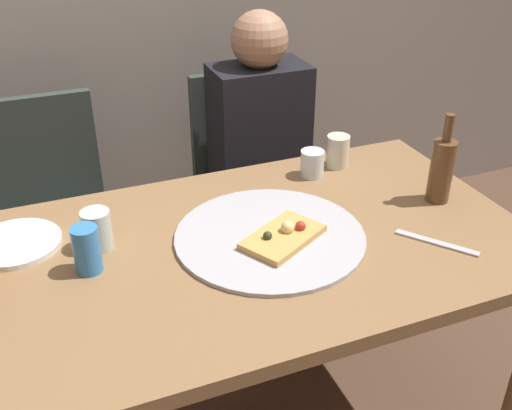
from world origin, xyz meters
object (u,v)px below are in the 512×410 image
at_px(pizza_tray, 270,237).
at_px(pizza_slice_last, 284,236).
at_px(tumbler_far, 312,163).
at_px(guest_in_sweater, 268,157).
at_px(wine_bottle, 442,169).
at_px(plate_stack, 16,243).
at_px(tumbler_near, 338,151).
at_px(table_knife, 437,243).
at_px(dining_table, 227,272).
at_px(chair_right, 254,170).
at_px(soda_can, 87,250).
at_px(chair_left, 48,208).
at_px(wine_glass, 97,230).

bearing_deg(pizza_tray, pizza_slice_last, -55.68).
distance_m(pizza_slice_last, tumbler_far, 0.41).
bearing_deg(guest_in_sweater, pizza_tray, 67.32).
distance_m(wine_bottle, plate_stack, 1.19).
xyz_separation_m(tumbler_near, guest_in_sweater, (-0.09, 0.35, -0.16)).
xyz_separation_m(tumbler_far, table_knife, (0.13, -0.48, -0.04)).
height_order(dining_table, pizza_tray, pizza_tray).
bearing_deg(pizza_tray, chair_right, 71.15).
relative_size(tumbler_near, soda_can, 0.87).
height_order(wine_bottle, plate_stack, wine_bottle).
bearing_deg(chair_left, wine_bottle, 142.70).
distance_m(dining_table, tumbler_near, 0.61).
height_order(tumbler_far, guest_in_sweater, guest_in_sweater).
xyz_separation_m(pizza_slice_last, wine_bottle, (0.52, 0.04, 0.08)).
bearing_deg(table_knife, tumbler_far, 157.68).
distance_m(soda_can, chair_left, 0.85).
bearing_deg(plate_stack, chair_left, 81.16).
bearing_deg(wine_glass, tumbler_far, 13.07).
distance_m(pizza_tray, wine_bottle, 0.55).
xyz_separation_m(wine_bottle, chair_right, (-0.26, 0.82, -0.34)).
bearing_deg(wine_bottle, pizza_slice_last, -175.14).
height_order(plate_stack, chair_left, chair_left).
bearing_deg(pizza_slice_last, table_knife, -22.13).
height_order(dining_table, pizza_slice_last, pizza_slice_last).
bearing_deg(wine_glass, soda_can, -112.41).
bearing_deg(pizza_slice_last, wine_glass, 160.19).
xyz_separation_m(wine_glass, plate_stack, (-0.20, 0.09, -0.05)).
height_order(chair_left, guest_in_sweater, guest_in_sweater).
height_order(pizza_tray, wine_glass, wine_glass).
bearing_deg(wine_bottle, table_knife, -126.51).
xyz_separation_m(tumbler_near, tumbler_far, (-0.11, -0.03, -0.01)).
distance_m(dining_table, wine_glass, 0.35).
bearing_deg(pizza_slice_last, chair_right, 73.27).
distance_m(pizza_slice_last, plate_stack, 0.70).
bearing_deg(chair_right, wine_bottle, 107.49).
distance_m(wine_bottle, table_knife, 0.26).
bearing_deg(pizza_slice_last, guest_in_sweater, 69.98).
bearing_deg(wine_glass, chair_left, 98.61).
bearing_deg(tumbler_near, pizza_tray, -139.46).
bearing_deg(tumbler_near, tumbler_far, -163.31).
height_order(wine_bottle, soda_can, wine_bottle).
bearing_deg(plate_stack, guest_in_sweater, 26.80).
bearing_deg(tumbler_near, wine_bottle, -62.30).
distance_m(tumbler_near, chair_right, 0.59).
xyz_separation_m(wine_bottle, tumbler_near, (-0.16, 0.31, -0.05)).
xyz_separation_m(table_knife, guest_in_sweater, (-0.11, 0.86, -0.11)).
distance_m(wine_glass, guest_in_sweater, 0.91).
height_order(soda_can, guest_in_sweater, guest_in_sweater).
distance_m(tumbler_far, soda_can, 0.78).
height_order(pizza_slice_last, chair_left, chair_left).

